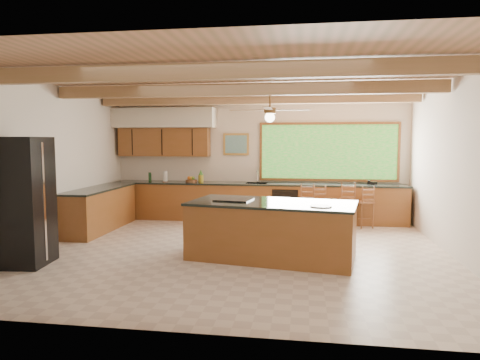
# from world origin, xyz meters

# --- Properties ---
(ground) EXTENTS (7.20, 7.20, 0.00)m
(ground) POSITION_xyz_m (0.00, 0.00, 0.00)
(ground) COLOR beige
(ground) RESTS_ON ground
(room_shell) EXTENTS (7.27, 6.54, 3.02)m
(room_shell) POSITION_xyz_m (-0.17, 0.65, 2.21)
(room_shell) COLOR beige
(room_shell) RESTS_ON ground
(counter_run) EXTENTS (7.12, 3.10, 1.24)m
(counter_run) POSITION_xyz_m (-0.82, 2.52, 0.46)
(counter_run) COLOR brown
(counter_run) RESTS_ON ground
(island) EXTENTS (2.86, 1.68, 0.96)m
(island) POSITION_xyz_m (0.61, -0.33, 0.47)
(island) COLOR brown
(island) RESTS_ON ground
(refrigerator) EXTENTS (0.85, 0.83, 2.00)m
(refrigerator) POSITION_xyz_m (-3.22, -1.29, 1.00)
(refrigerator) COLOR black
(refrigerator) RESTS_ON ground
(bar_stool_a) EXTENTS (0.41, 0.41, 0.99)m
(bar_stool_a) POSITION_xyz_m (1.24, 2.40, 0.58)
(bar_stool_a) COLOR brown
(bar_stool_a) RESTS_ON ground
(bar_stool_b) EXTENTS (0.43, 0.43, 0.94)m
(bar_stool_b) POSITION_xyz_m (1.43, 2.40, 0.55)
(bar_stool_b) COLOR brown
(bar_stool_b) RESTS_ON ground
(bar_stool_c) EXTENTS (0.43, 0.43, 0.95)m
(bar_stool_c) POSITION_xyz_m (2.48, 2.40, 0.56)
(bar_stool_c) COLOR brown
(bar_stool_c) RESTS_ON ground
(bar_stool_d) EXTENTS (0.39, 0.39, 1.02)m
(bar_stool_d) POSITION_xyz_m (2.09, 2.40, 0.61)
(bar_stool_d) COLOR brown
(bar_stool_d) RESTS_ON ground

